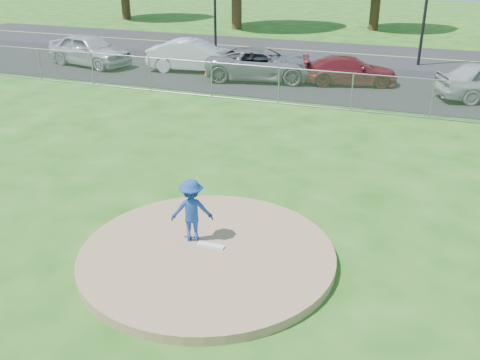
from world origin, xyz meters
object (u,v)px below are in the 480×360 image
object	(u,v)px
parked_car_gray	(262,64)
parked_car_white	(195,56)
traffic_cone	(208,68)
parked_car_silver	(89,50)
parked_car_darkred	(350,70)
pitcher	(192,210)

from	to	relation	value
parked_car_gray	parked_car_white	bearing A→B (deg)	69.92
traffic_cone	parked_car_white	size ratio (longest dim) A/B	0.16
traffic_cone	parked_car_gray	xyz separation A→B (m)	(2.83, 0.04, 0.37)
parked_car_silver	traffic_cone	bearing A→B (deg)	-77.35
parked_car_darkred	parked_car_silver	bearing A→B (deg)	77.21
traffic_cone	parked_car_gray	distance (m)	2.85
parked_car_white	pitcher	bearing A→B (deg)	-164.20
parked_car_gray	parked_car_darkred	size ratio (longest dim) A/B	1.23
traffic_cone	parked_car_darkred	bearing A→B (deg)	5.01
parked_car_gray	parked_car_darkred	distance (m)	4.18
pitcher	parked_car_darkred	distance (m)	16.01
parked_car_silver	parked_car_darkred	bearing A→B (deg)	-75.05
parked_car_white	parked_car_silver	bearing A→B (deg)	87.81
pitcher	parked_car_darkred	xyz separation A→B (m)	(0.67, 16.00, -0.26)
traffic_cone	parked_car_silver	size ratio (longest dim) A/B	0.16
parked_car_white	parked_car_darkred	distance (m)	7.99
traffic_cone	parked_car_gray	size ratio (longest dim) A/B	0.14
pitcher	parked_car_gray	world-z (taller)	pitcher
traffic_cone	parked_car_darkred	xyz separation A→B (m)	(6.96, 0.61, 0.26)
parked_car_gray	pitcher	bearing A→B (deg)	-178.67
pitcher	parked_car_gray	xyz separation A→B (m)	(-3.46, 15.42, -0.14)
traffic_cone	parked_car_silver	bearing A→B (deg)	-179.59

